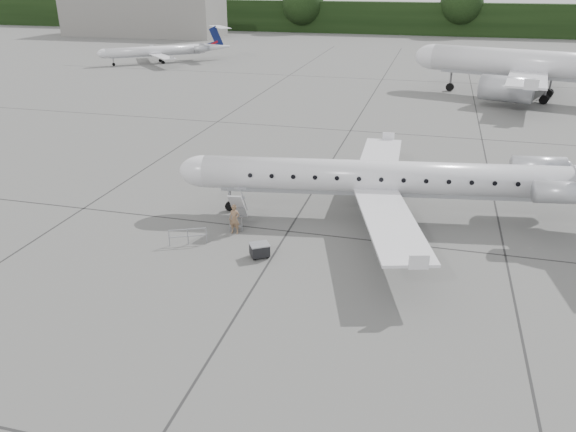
% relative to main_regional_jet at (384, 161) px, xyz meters
% --- Properties ---
extents(ground, '(320.00, 320.00, 0.00)m').
position_rel_main_regional_jet_xyz_m(ground, '(-1.32, -7.79, -3.87)').
color(ground, '#5D5D5B').
rests_on(ground, ground).
extents(treeline, '(260.00, 4.00, 8.00)m').
position_rel_main_regional_jet_xyz_m(treeline, '(-1.32, 122.21, 0.13)').
color(treeline, black).
rests_on(treeline, ground).
extents(terminal_building, '(40.00, 14.00, 10.00)m').
position_rel_main_regional_jet_xyz_m(terminal_building, '(-71.32, 102.21, 1.13)').
color(terminal_building, slate).
rests_on(terminal_building, ground).
extents(main_regional_jet, '(33.24, 26.23, 7.74)m').
position_rel_main_regional_jet_xyz_m(main_regional_jet, '(0.00, 0.00, 0.00)').
color(main_regional_jet, silver).
rests_on(main_regional_jet, ground).
extents(airstair, '(1.19, 2.33, 2.43)m').
position_rel_main_regional_jet_xyz_m(airstair, '(-8.71, -3.66, -2.66)').
color(airstair, silver).
rests_on(airstair, ground).
extents(passenger, '(0.69, 0.46, 1.89)m').
position_rel_main_regional_jet_xyz_m(passenger, '(-8.51, -4.91, -2.92)').
color(passenger, brown).
rests_on(passenger, ground).
extents(safety_railing, '(2.03, 0.99, 1.00)m').
position_rel_main_regional_jet_xyz_m(safety_railing, '(-10.69, -7.13, -3.37)').
color(safety_railing, '#93959B').
rests_on(safety_railing, ground).
extents(baggage_cart, '(1.32, 1.26, 0.89)m').
position_rel_main_regional_jet_xyz_m(baggage_cart, '(-6.05, -7.59, -3.43)').
color(baggage_cart, black).
rests_on(baggage_cart, ground).
extents(bg_narrowbody, '(39.07, 32.45, 12.15)m').
position_rel_main_regional_jet_xyz_m(bg_narrowbody, '(14.86, 43.21, 2.20)').
color(bg_narrowbody, silver).
rests_on(bg_narrowbody, ground).
extents(bg_regional_left, '(27.89, 26.94, 5.95)m').
position_rel_main_regional_jet_xyz_m(bg_regional_left, '(-46.30, 59.30, -0.90)').
color(bg_regional_left, silver).
rests_on(bg_regional_left, ground).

